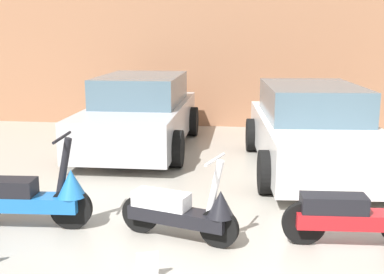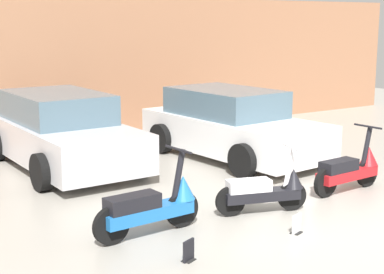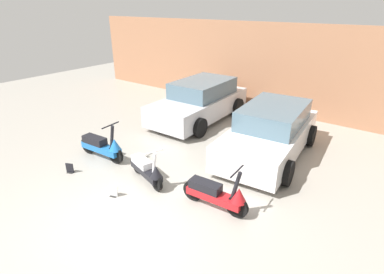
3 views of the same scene
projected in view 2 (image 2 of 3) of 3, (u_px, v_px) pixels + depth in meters
The scene contains 9 objects.
ground_plane at pixel (352, 228), 8.09m from camera, with size 28.00×28.00×0.00m, color #9E998E.
wall_back at pixel (105, 67), 14.30m from camera, with size 19.60×0.12×3.37m, color #9E6B4C.
scooter_front_left at pixel (152, 206), 7.77m from camera, with size 1.61×0.58×1.12m.
scooter_front_right at pixel (266, 190), 8.66m from camera, with size 1.38×0.67×0.99m.
scooter_front_center at pixel (350, 169), 9.77m from camera, with size 1.54×0.55×1.07m.
car_rear_left at pixel (61, 132), 11.34m from camera, with size 2.13×4.28×1.44m.
car_rear_center at pixel (231, 125), 12.14m from camera, with size 2.29×4.30×1.41m.
placard_near_left_scooter at pixel (189, 252), 6.95m from camera, with size 0.20×0.17×0.26m.
placard_near_right_scooter at pixel (297, 225), 7.86m from camera, with size 0.20×0.17×0.26m.
Camera 2 is at (-6.03, -5.25, 2.80)m, focal length 55.00 mm.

